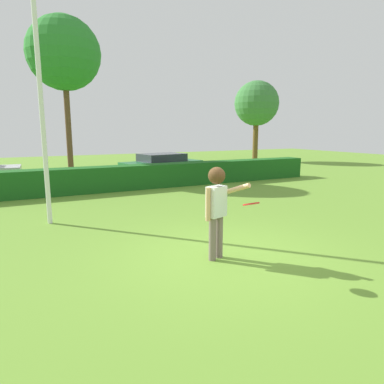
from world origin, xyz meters
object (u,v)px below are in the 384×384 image
object	(u,v)px
lamppost	(39,72)
willow_tree	(257,104)
parked_car_green	(162,164)
frisbee	(251,204)
maple_tree	(64,54)
person	(217,202)

from	to	relation	value
lamppost	willow_tree	size ratio (longest dim) A/B	1.13
lamppost	parked_car_green	world-z (taller)	lamppost
lamppost	parked_car_green	xyz separation A→B (m)	(6.09, 6.99, -3.17)
frisbee	willow_tree	xyz separation A→B (m)	(13.70, 17.73, 3.22)
parked_car_green	maple_tree	world-z (taller)	maple_tree
frisbee	parked_car_green	bearing A→B (deg)	74.41
person	lamppost	world-z (taller)	lamppost
frisbee	parked_car_green	world-z (taller)	frisbee
lamppost	parked_car_green	size ratio (longest dim) A/B	1.60
frisbee	person	bearing A→B (deg)	95.47
maple_tree	willow_tree	bearing A→B (deg)	15.22
maple_tree	parked_car_green	bearing A→B (deg)	-20.16
parked_car_green	maple_tree	size ratio (longest dim) A/B	0.57
frisbee	maple_tree	distance (m)	14.58
frisbee	maple_tree	size ratio (longest dim) A/B	0.04
person	maple_tree	xyz separation A→B (m)	(-0.84, 12.81, 4.92)
parked_car_green	frisbee	bearing A→B (deg)	-105.59
person	willow_tree	size ratio (longest dim) A/B	0.29
person	lamppost	bearing A→B (deg)	121.69
person	willow_tree	xyz separation A→B (m)	(13.79, 16.79, 3.35)
willow_tree	parked_car_green	bearing A→B (deg)	-151.63
person	frisbee	world-z (taller)	person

